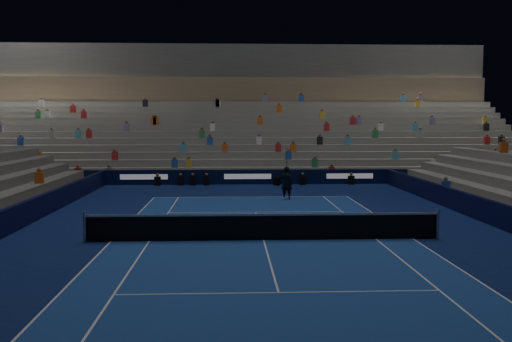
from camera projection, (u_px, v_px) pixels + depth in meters
The scene contains 7 objects.
ground at pixel (264, 240), 20.84m from camera, with size 90.00×90.00×0.00m, color #0D1B50.
court_surface at pixel (264, 240), 20.84m from camera, with size 10.97×23.77×0.01m, color navy.
sponsor_barrier_far at pixel (248, 177), 39.21m from camera, with size 44.00×0.25×1.00m, color black.
grandstand_main at pixel (244, 132), 48.31m from camera, with size 44.00×15.20×11.20m.
tennis_net at pixel (264, 227), 20.80m from camera, with size 12.90×0.10×1.10m.
tennis_player at pixel (287, 183), 31.61m from camera, with size 0.67×0.44×1.82m, color black.
broadcast_camera at pixel (277, 181), 38.69m from camera, with size 0.54×0.91×0.54m.
Camera 1 is at (-1.22, -20.51, 4.32)m, focal length 40.40 mm.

